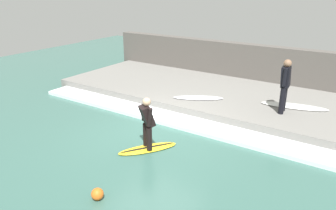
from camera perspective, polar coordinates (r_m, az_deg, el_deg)
ground_plane at (r=9.63m, az=-2.19°, el=-5.06°), size 28.00×28.00×0.00m
concrete_ledge at (r=12.56m, az=7.74°, el=1.82°), size 4.40×11.95×0.35m
back_wall at (r=14.54m, az=12.18°, el=7.04°), size 0.50×12.55×1.78m
wave_foam_crest at (r=10.42m, az=1.25°, el=-2.63°), size 0.90×11.36×0.12m
surfboard_riding at (r=8.77m, az=-3.54°, el=-7.56°), size 1.58×1.28×0.07m
surfer_riding at (r=8.43m, az=-3.66°, el=-2.74°), size 0.51×0.51×1.39m
surfer_waiting_near at (r=10.59m, az=19.71°, el=3.60°), size 0.57×0.31×1.68m
surfboard_waiting_near at (r=11.44m, az=21.12°, el=-0.19°), size 1.00×2.16×0.06m
surfboard_spare at (r=11.52m, az=5.29°, el=1.27°), size 1.29×1.75×0.06m
marker_buoy at (r=7.03m, az=-12.20°, el=-14.92°), size 0.26×0.26×0.26m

